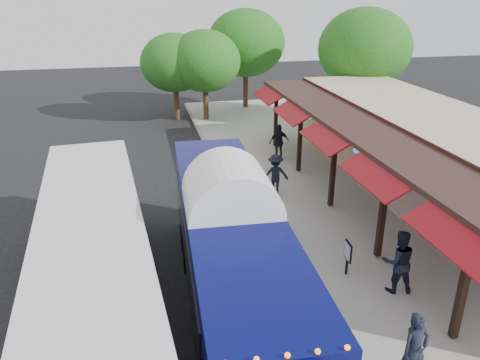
{
  "coord_description": "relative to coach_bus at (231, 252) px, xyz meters",
  "views": [
    {
      "loc": [
        -3.54,
        -12.1,
        8.4
      ],
      "look_at": [
        -0.08,
        3.64,
        1.8
      ],
      "focal_mm": 35.0,
      "sensor_mm": 36.0,
      "label": 1
    }
  ],
  "objects": [
    {
      "name": "ground",
      "position": [
        1.45,
        1.49,
        -1.91
      ],
      "size": [
        90.0,
        90.0,
        0.0
      ],
      "primitive_type": "plane",
      "color": "black",
      "rests_on": "ground"
    },
    {
      "name": "sidewalk",
      "position": [
        6.45,
        5.49,
        -1.83
      ],
      "size": [
        10.0,
        40.0,
        0.15
      ],
      "primitive_type": "cube",
      "color": "#9E9B93",
      "rests_on": "ground"
    },
    {
      "name": "curb",
      "position": [
        1.5,
        5.49,
        -1.83
      ],
      "size": [
        0.2,
        40.0,
        0.16
      ],
      "primitive_type": "cube",
      "color": "gray",
      "rests_on": "ground"
    },
    {
      "name": "station_shelter",
      "position": [
        9.83,
        5.49,
        -0.06
      ],
      "size": [
        8.15,
        20.0,
        3.6
      ],
      "color": "tan",
      "rests_on": "ground"
    },
    {
      "name": "coach_bus",
      "position": [
        0.0,
        0.0,
        0.0
      ],
      "size": [
        2.81,
        11.2,
        3.55
      ],
      "rotation": [
        0.0,
        0.0,
        -0.04
      ],
      "color": "#060A4E",
      "rests_on": "ground"
    },
    {
      "name": "city_bus",
      "position": [
        -3.56,
        0.56,
        -0.13
      ],
      "size": [
        3.54,
        12.13,
        3.21
      ],
      "rotation": [
        0.0,
        0.0,
        0.08
      ],
      "color": "gray",
      "rests_on": "ground"
    },
    {
      "name": "ped_a",
      "position": [
        3.42,
        -3.51,
        -0.86
      ],
      "size": [
        0.7,
        0.5,
        1.79
      ],
      "primitive_type": "imported",
      "rotation": [
        0.0,
        0.0,
        0.12
      ],
      "color": "black",
      "rests_on": "sidewalk"
    },
    {
      "name": "ped_b",
      "position": [
        4.85,
        -0.3,
        -0.78
      ],
      "size": [
        1.08,
        0.91,
        1.96
      ],
      "primitive_type": "imported",
      "rotation": [
        0.0,
        0.0,
        2.94
      ],
      "color": "black",
      "rests_on": "sidewalk"
    },
    {
      "name": "ped_c",
      "position": [
        4.85,
        11.56,
        -0.84
      ],
      "size": [
        1.13,
        0.6,
        1.84
      ],
      "primitive_type": "imported",
      "rotation": [
        0.0,
        0.0,
        3.28
      ],
      "color": "black",
      "rests_on": "sidewalk"
    },
    {
      "name": "ped_d",
      "position": [
        3.39,
        7.27,
        -0.87
      ],
      "size": [
        1.22,
        0.79,
        1.78
      ],
      "primitive_type": "imported",
      "rotation": [
        0.0,
        0.0,
        3.03
      ],
      "color": "black",
      "rests_on": "sidewalk"
    },
    {
      "name": "sign_board",
      "position": [
        3.8,
        0.79,
        -1.0
      ],
      "size": [
        0.08,
        0.51,
        1.12
      ],
      "rotation": [
        0.0,
        0.0,
        -0.06
      ],
      "color": "black",
      "rests_on": "sidewalk"
    },
    {
      "name": "tree_left",
      "position": [
        2.35,
        20.36,
        2.12
      ],
      "size": [
        4.72,
        4.72,
        6.04
      ],
      "color": "#382314",
      "rests_on": "ground"
    },
    {
      "name": "tree_mid",
      "position": [
        5.77,
        23.24,
        2.88
      ],
      "size": [
        5.61,
        5.61,
        7.19
      ],
      "color": "#382314",
      "rests_on": "ground"
    },
    {
      "name": "tree_right",
      "position": [
        11.98,
        17.16,
        3.05
      ],
      "size": [
        5.81,
        5.81,
        7.44
      ],
      "color": "#382314",
      "rests_on": "ground"
    },
    {
      "name": "tree_far",
      "position": [
        0.44,
        21.15,
        1.95
      ],
      "size": [
        4.53,
        4.53,
        5.8
      ],
      "color": "#382314",
      "rests_on": "ground"
    }
  ]
}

